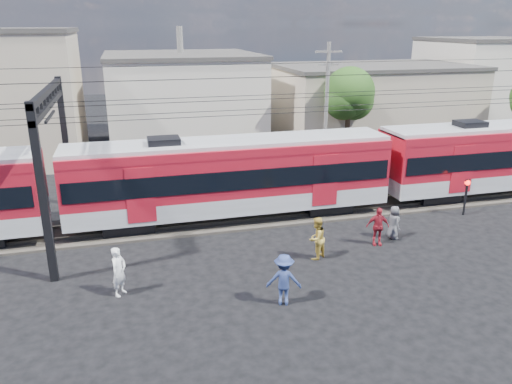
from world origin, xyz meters
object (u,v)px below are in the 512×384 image
pedestrian_c (284,280)px  commuter_train (235,174)px  pedestrian_a (119,271)px  crossing_signal (466,190)px

pedestrian_c → commuter_train: bearing=-72.6°
commuter_train → pedestrian_a: bearing=-132.5°
commuter_train → crossing_signal: 12.07m
commuter_train → crossing_signal: (11.77, -2.49, -1.05)m
pedestrian_a → crossing_signal: crossing_signal is taller
crossing_signal → commuter_train: bearing=168.1°
commuter_train → crossing_signal: bearing=-11.9°
commuter_train → pedestrian_a: 8.66m
commuter_train → pedestrian_a: commuter_train is taller
commuter_train → pedestrian_c: (-0.11, -8.46, -1.44)m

